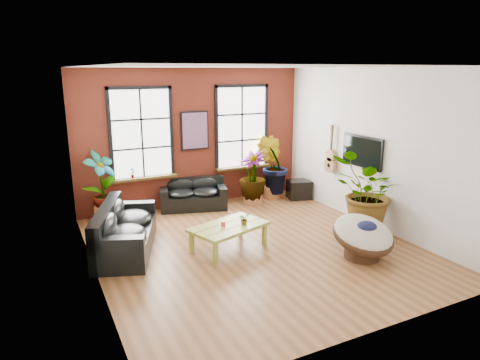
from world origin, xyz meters
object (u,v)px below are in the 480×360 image
object	(u,v)px
sofa_back	(193,195)
papasan_chair	(363,236)
sofa_left	(123,231)
coffee_table	(229,228)

from	to	relation	value
sofa_back	papasan_chair	bearing A→B (deg)	-51.36
sofa_back	papasan_chair	xyz separation A→B (m)	(1.79, -4.28, 0.10)
sofa_left	coffee_table	xyz separation A→B (m)	(1.89, -0.83, 0.02)
sofa_left	sofa_back	bearing A→B (deg)	-27.86
sofa_left	papasan_chair	distance (m)	4.60
coffee_table	papasan_chair	xyz separation A→B (m)	(2.06, -1.52, 0.01)
sofa_left	papasan_chair	xyz separation A→B (m)	(3.95, -2.35, 0.04)
sofa_left	coffee_table	size ratio (longest dim) A/B	1.44
coffee_table	papasan_chair	world-z (taller)	papasan_chair
sofa_left	papasan_chair	bearing A→B (deg)	-100.29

